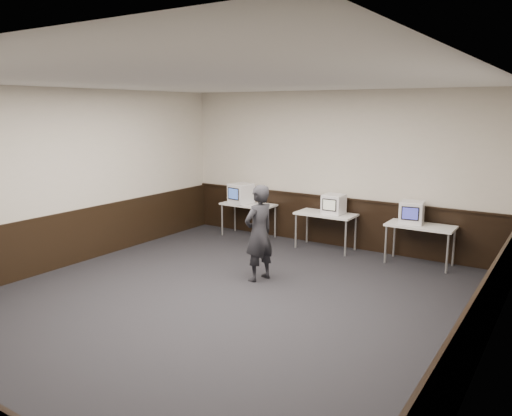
{
  "coord_description": "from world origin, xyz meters",
  "views": [
    {
      "loc": [
        4.23,
        -5.46,
        2.84
      ],
      "look_at": [
        -0.39,
        1.6,
        1.15
      ],
      "focal_mm": 35.0,
      "sensor_mm": 36.0,
      "label": 1
    }
  ],
  "objects": [
    {
      "name": "emac_center",
      "position": [
        0.16,
        3.62,
        0.95
      ],
      "size": [
        0.4,
        0.43,
        0.4
      ],
      "rotation": [
        0.0,
        0.0,
        0.01
      ],
      "color": "white",
      "rests_on": "desk_center"
    },
    {
      "name": "right_wall",
      "position": [
        3.5,
        0.0,
        1.6
      ],
      "size": [
        0.0,
        8.0,
        8.0
      ],
      "primitive_type": "plane",
      "rotation": [
        1.57,
        0.0,
        -1.57
      ],
      "color": "beige",
      "rests_on": "ground"
    },
    {
      "name": "wainscot_left",
      "position": [
        -3.48,
        0.0,
        0.5
      ],
      "size": [
        0.04,
        7.98,
        1.0
      ],
      "primitive_type": "cube",
      "color": "black",
      "rests_on": "left_wall"
    },
    {
      "name": "wainscot_back",
      "position": [
        0.0,
        3.98,
        0.5
      ],
      "size": [
        6.98,
        0.04,
        1.0
      ],
      "primitive_type": "cube",
      "color": "black",
      "rests_on": "back_wall"
    },
    {
      "name": "desk_center",
      "position": [
        0.0,
        3.6,
        0.68
      ],
      "size": [
        1.2,
        0.6,
        0.75
      ],
      "color": "silver",
      "rests_on": "ground"
    },
    {
      "name": "left_wall",
      "position": [
        -3.5,
        0.0,
        1.6
      ],
      "size": [
        0.0,
        8.0,
        8.0
      ],
      "primitive_type": "plane",
      "rotation": [
        1.57,
        0.0,
        1.57
      ],
      "color": "beige",
      "rests_on": "ground"
    },
    {
      "name": "emac_left",
      "position": [
        -2.06,
        3.55,
        0.97
      ],
      "size": [
        0.52,
        0.54,
        0.44
      ],
      "rotation": [
        0.0,
        0.0,
        -0.18
      ],
      "color": "white",
      "rests_on": "desk_left"
    },
    {
      "name": "floor",
      "position": [
        0.0,
        0.0,
        0.0
      ],
      "size": [
        8.0,
        8.0,
        0.0
      ],
      "primitive_type": "plane",
      "color": "black",
      "rests_on": "ground"
    },
    {
      "name": "ceiling",
      "position": [
        0.0,
        0.0,
        3.2
      ],
      "size": [
        8.0,
        8.0,
        0.0
      ],
      "primitive_type": "plane",
      "rotation": [
        3.14,
        0.0,
        0.0
      ],
      "color": "white",
      "rests_on": "back_wall"
    },
    {
      "name": "wainscot_right",
      "position": [
        3.48,
        0.0,
        0.5
      ],
      "size": [
        0.04,
        7.98,
        1.0
      ],
      "primitive_type": "cube",
      "color": "black",
      "rests_on": "right_wall"
    },
    {
      "name": "emac_right",
      "position": [
        1.71,
        3.63,
        0.96
      ],
      "size": [
        0.48,
        0.5,
        0.41
      ],
      "rotation": [
        0.0,
        0.0,
        0.15
      ],
      "color": "white",
      "rests_on": "desk_right"
    },
    {
      "name": "wainscot_rail",
      "position": [
        0.0,
        3.96,
        1.02
      ],
      "size": [
        6.98,
        0.06,
        0.04
      ],
      "primitive_type": "cube",
      "color": "black",
      "rests_on": "wainscot_back"
    },
    {
      "name": "desk_right",
      "position": [
        1.9,
        3.6,
        0.68
      ],
      "size": [
        1.2,
        0.6,
        0.75
      ],
      "color": "silver",
      "rests_on": "ground"
    },
    {
      "name": "person",
      "position": [
        -0.12,
        1.28,
        0.81
      ],
      "size": [
        0.52,
        0.67,
        1.62
      ],
      "primitive_type": "imported",
      "rotation": [
        0.0,
        0.0,
        -1.82
      ],
      "color": "black",
      "rests_on": "ground"
    },
    {
      "name": "back_wall",
      "position": [
        0.0,
        4.0,
        1.6
      ],
      "size": [
        7.0,
        0.0,
        7.0
      ],
      "primitive_type": "plane",
      "rotation": [
        1.57,
        0.0,
        0.0
      ],
      "color": "beige",
      "rests_on": "ground"
    },
    {
      "name": "desk_left",
      "position": [
        -1.9,
        3.6,
        0.68
      ],
      "size": [
        1.2,
        0.6,
        0.75
      ],
      "color": "silver",
      "rests_on": "ground"
    }
  ]
}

